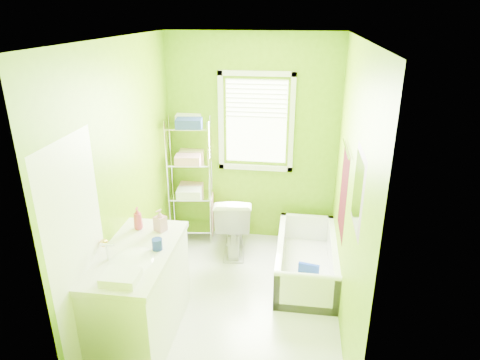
# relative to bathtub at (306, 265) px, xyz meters

# --- Properties ---
(ground) EXTENTS (2.90, 2.90, 0.00)m
(ground) POSITION_rel_bathtub_xyz_m (-0.73, -0.58, -0.14)
(ground) COLOR silver
(ground) RESTS_ON ground
(room_envelope) EXTENTS (2.14, 2.94, 2.62)m
(room_envelope) POSITION_rel_bathtub_xyz_m (-0.73, -0.58, 1.40)
(room_envelope) COLOR #679907
(room_envelope) RESTS_ON ground
(window) EXTENTS (0.92, 0.05, 1.22)m
(window) POSITION_rel_bathtub_xyz_m (-0.68, 0.85, 1.47)
(window) COLOR white
(window) RESTS_ON ground
(door) EXTENTS (0.09, 0.80, 2.00)m
(door) POSITION_rel_bathtub_xyz_m (-1.76, -1.57, 0.86)
(door) COLOR white
(door) RESTS_ON ground
(right_wall_decor) EXTENTS (0.04, 1.48, 1.17)m
(right_wall_decor) POSITION_rel_bathtub_xyz_m (0.31, -0.59, 1.18)
(right_wall_decor) COLOR #3C060A
(right_wall_decor) RESTS_ON ground
(bathtub) EXTENTS (0.65, 1.39, 0.45)m
(bathtub) POSITION_rel_bathtub_xyz_m (0.00, 0.00, 0.00)
(bathtub) COLOR white
(bathtub) RESTS_ON ground
(toilet) EXTENTS (0.52, 0.80, 0.78)m
(toilet) POSITION_rel_bathtub_xyz_m (-0.89, 0.44, 0.24)
(toilet) COLOR white
(toilet) RESTS_ON ground
(vanity) EXTENTS (0.62, 1.20, 1.12)m
(vanity) POSITION_rel_bathtub_xyz_m (-1.48, -1.19, 0.34)
(vanity) COLOR white
(vanity) RESTS_ON ground
(wire_shelf_unit) EXTENTS (0.58, 0.47, 1.63)m
(wire_shelf_unit) POSITION_rel_bathtub_xyz_m (-1.47, 0.70, 0.85)
(wire_shelf_unit) COLOR silver
(wire_shelf_unit) RESTS_ON ground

